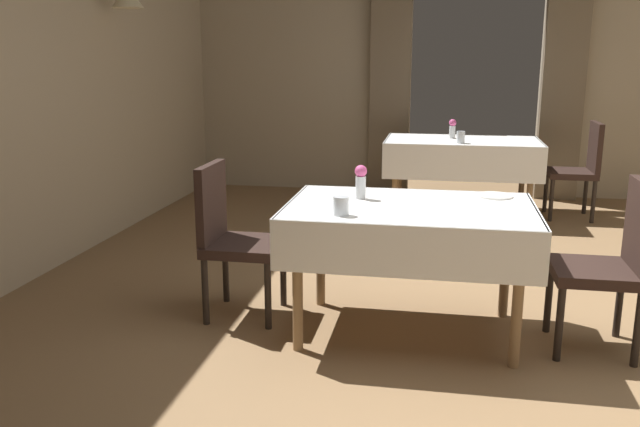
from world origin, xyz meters
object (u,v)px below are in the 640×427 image
(flower_vase_mid, at_px, (361,181))
(flower_vase_far, at_px, (452,128))
(glass_far_b, at_px, (461,137))
(dining_table_far, at_px, (462,150))
(plate_mid_c, at_px, (494,196))
(chair_mid_left, at_px, (231,233))
(chair_far_right, at_px, (581,166))
(glass_mid_b, at_px, (341,206))
(chair_mid_right, at_px, (613,258))
(dining_table_mid, at_px, (410,222))

(flower_vase_mid, distance_m, flower_vase_far, 2.99)
(flower_vase_far, xyz_separation_m, glass_far_b, (0.07, -0.36, -0.05))
(dining_table_far, distance_m, plate_mid_c, 2.69)
(flower_vase_mid, xyz_separation_m, plate_mid_c, (0.76, 0.19, -0.10))
(plate_mid_c, bearing_deg, flower_vase_far, 94.55)
(chair_mid_left, xyz_separation_m, chair_far_right, (2.54, 2.97, 0.00))
(chair_mid_left, bearing_deg, glass_mid_b, -28.46)
(chair_mid_right, bearing_deg, dining_table_far, 103.27)
(dining_table_far, height_order, glass_far_b, glass_far_b)
(chair_far_right, relative_size, glass_mid_b, 9.48)
(dining_table_mid, height_order, chair_mid_left, chair_mid_left)
(plate_mid_c, xyz_separation_m, flower_vase_far, (-0.22, 2.75, 0.10))
(chair_far_right, height_order, flower_vase_mid, flower_vase_mid)
(chair_far_right, distance_m, flower_vase_mid, 3.45)
(flower_vase_mid, bearing_deg, dining_table_mid, -22.83)
(flower_vase_far, distance_m, glass_far_b, 0.37)
(chair_mid_right, bearing_deg, flower_vase_far, 104.72)
(glass_mid_b, relative_size, plate_mid_c, 0.47)
(plate_mid_c, bearing_deg, dining_table_far, 92.54)
(glass_mid_b, xyz_separation_m, flower_vase_far, (0.59, 3.36, 0.05))
(dining_table_far, relative_size, chair_mid_left, 1.59)
(flower_vase_mid, relative_size, plate_mid_c, 0.93)
(chair_mid_right, xyz_separation_m, flower_vase_mid, (-1.36, 0.16, 0.34))
(chair_far_right, height_order, plate_mid_c, chair_far_right)
(glass_mid_b, height_order, flower_vase_far, flower_vase_far)
(flower_vase_far, bearing_deg, glass_mid_b, -100.02)
(dining_table_far, relative_size, flower_vase_far, 7.88)
(plate_mid_c, distance_m, glass_far_b, 2.40)
(dining_table_mid, xyz_separation_m, chair_far_right, (1.48, 3.07, -0.14))
(chair_mid_left, bearing_deg, plate_mid_c, 8.13)
(flower_vase_far, bearing_deg, dining_table_far, -34.92)
(dining_table_far, distance_m, chair_far_right, 1.13)
(chair_mid_right, distance_m, chair_far_right, 3.13)
(dining_table_far, relative_size, flower_vase_mid, 7.56)
(dining_table_far, bearing_deg, flower_vase_mid, -102.65)
(chair_far_right, bearing_deg, glass_mid_b, -118.37)
(glass_mid_b, distance_m, glass_far_b, 3.08)
(chair_far_right, bearing_deg, chair_mid_right, -97.49)
(chair_mid_left, relative_size, plate_mid_c, 4.45)
(chair_mid_left, bearing_deg, chair_far_right, 49.46)
(glass_mid_b, bearing_deg, chair_far_right, 61.63)
(chair_mid_right, height_order, chair_far_right, same)
(plate_mid_c, bearing_deg, chair_far_right, 69.96)
(glass_mid_b, bearing_deg, dining_table_far, 78.09)
(chair_mid_right, relative_size, flower_vase_far, 4.96)
(chair_mid_right, distance_m, flower_vase_mid, 1.41)
(dining_table_mid, height_order, plate_mid_c, plate_mid_c)
(dining_table_far, xyz_separation_m, flower_vase_far, (-0.10, 0.07, 0.21))
(chair_far_right, relative_size, flower_vase_mid, 4.76)
(flower_vase_far, bearing_deg, glass_far_b, -78.40)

